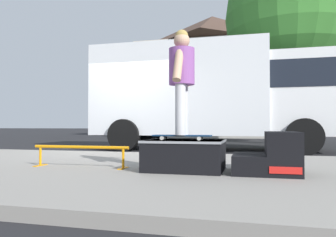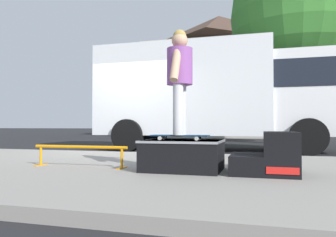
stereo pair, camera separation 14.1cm
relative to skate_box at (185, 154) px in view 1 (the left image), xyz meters
name	(u,v)px [view 1 (the left image)]	position (x,y,z in m)	size (l,w,h in m)	color
ground_plane	(114,155)	(-2.44, 3.24, -0.34)	(140.00, 140.00, 0.00)	black
sidewalk_slab	(38,167)	(-2.44, 0.24, -0.28)	(50.00, 5.00, 0.12)	gray
skate_box	(185,154)	(0.00, 0.00, 0.00)	(1.04, 0.82, 0.41)	black
kicker_ramp	(272,156)	(1.12, 0.00, 0.00)	(0.81, 0.82, 0.52)	black
grind_rail	(80,151)	(-1.54, -0.03, 0.02)	(1.49, 0.28, 0.31)	orange
skateboard	(182,136)	(-0.03, -0.05, 0.25)	(0.78, 0.22, 0.07)	navy
skater_kid	(182,73)	(-0.03, -0.05, 1.09)	(0.34, 0.73, 1.41)	silver
box_truck	(214,92)	(-0.23, 5.44, 1.36)	(6.91, 2.63, 3.05)	white
street_tree_main	(298,20)	(2.60, 9.26, 4.49)	(5.49, 4.99, 7.48)	brown
house_behind	(212,75)	(-1.86, 18.71, 3.90)	(9.54, 8.23, 8.40)	beige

